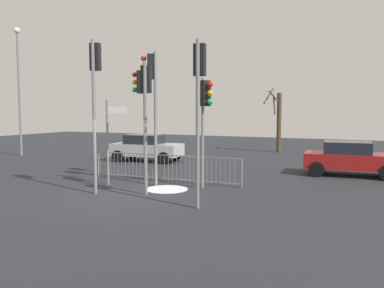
{
  "coord_description": "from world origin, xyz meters",
  "views": [
    {
      "loc": [
        7.66,
        -10.62,
        2.8
      ],
      "look_at": [
        0.99,
        3.35,
        1.49
      ],
      "focal_mm": 37.17,
      "sensor_mm": 36.0,
      "label": 1
    }
  ],
  "objects_px": {
    "street_lamp": "(19,79)",
    "bare_tree_left": "(278,120)",
    "traffic_light_rear_right": "(199,86)",
    "traffic_light_foreground_right": "(95,82)",
    "traffic_light_mid_right": "(151,88)",
    "car_silver_near": "(146,147)",
    "car_red_trailing": "(350,158)",
    "direction_sign_post": "(109,138)",
    "traffic_light_foreground_left": "(146,98)",
    "traffic_light_mid_left": "(205,108)",
    "traffic_light_rear_left": "(141,98)"
  },
  "relations": [
    {
      "from": "street_lamp",
      "to": "direction_sign_post",
      "type": "bearing_deg",
      "value": -26.78
    },
    {
      "from": "traffic_light_rear_left",
      "to": "car_red_trailing",
      "type": "xyz_separation_m",
      "value": [
        7.53,
        4.71,
        -2.51
      ]
    },
    {
      "from": "traffic_light_mid_left",
      "to": "car_red_trailing",
      "type": "bearing_deg",
      "value": 167.78
    },
    {
      "from": "traffic_light_foreground_left",
      "to": "street_lamp",
      "type": "xyz_separation_m",
      "value": [
        -13.04,
        6.25,
        1.48
      ]
    },
    {
      "from": "traffic_light_mid_left",
      "to": "traffic_light_rear_left",
      "type": "height_order",
      "value": "traffic_light_rear_left"
    },
    {
      "from": "traffic_light_foreground_left",
      "to": "traffic_light_foreground_right",
      "type": "xyz_separation_m",
      "value": [
        -1.58,
        -0.64,
        0.53
      ]
    },
    {
      "from": "bare_tree_left",
      "to": "traffic_light_rear_left",
      "type": "bearing_deg",
      "value": -100.68
    },
    {
      "from": "traffic_light_rear_right",
      "to": "traffic_light_foreground_right",
      "type": "distance_m",
      "value": 3.97
    },
    {
      "from": "car_silver_near",
      "to": "traffic_light_rear_left",
      "type": "bearing_deg",
      "value": -66.5
    },
    {
      "from": "traffic_light_foreground_right",
      "to": "street_lamp",
      "type": "xyz_separation_m",
      "value": [
        -11.46,
        6.89,
        0.95
      ]
    },
    {
      "from": "traffic_light_mid_left",
      "to": "traffic_light_rear_left",
      "type": "xyz_separation_m",
      "value": [
        -3.06,
        0.62,
        0.38
      ]
    },
    {
      "from": "traffic_light_rear_left",
      "to": "bare_tree_left",
      "type": "height_order",
      "value": "traffic_light_rear_left"
    },
    {
      "from": "car_silver_near",
      "to": "street_lamp",
      "type": "xyz_separation_m",
      "value": [
        -8.42,
        -1.09,
        3.92
      ]
    },
    {
      "from": "traffic_light_rear_left",
      "to": "traffic_light_rear_right",
      "type": "relative_size",
      "value": 0.94
    },
    {
      "from": "traffic_light_mid_right",
      "to": "direction_sign_post",
      "type": "height_order",
      "value": "traffic_light_mid_right"
    },
    {
      "from": "traffic_light_rear_right",
      "to": "traffic_light_foreground_right",
      "type": "bearing_deg",
      "value": 170.78
    },
    {
      "from": "traffic_light_rear_right",
      "to": "traffic_light_foreground_right",
      "type": "height_order",
      "value": "traffic_light_foreground_right"
    },
    {
      "from": "traffic_light_mid_left",
      "to": "car_silver_near",
      "type": "distance_m",
      "value": 8.61
    },
    {
      "from": "traffic_light_rear_left",
      "to": "traffic_light_rear_right",
      "type": "bearing_deg",
      "value": -140.17
    },
    {
      "from": "traffic_light_mid_left",
      "to": "direction_sign_post",
      "type": "height_order",
      "value": "traffic_light_mid_left"
    },
    {
      "from": "traffic_light_foreground_right",
      "to": "street_lamp",
      "type": "bearing_deg",
      "value": 138.63
    },
    {
      "from": "car_red_trailing",
      "to": "street_lamp",
      "type": "distance_m",
      "value": 19.36
    },
    {
      "from": "traffic_light_rear_right",
      "to": "car_red_trailing",
      "type": "distance_m",
      "value": 9.06
    },
    {
      "from": "traffic_light_foreground_right",
      "to": "traffic_light_mid_right",
      "type": "bearing_deg",
      "value": 52.96
    },
    {
      "from": "traffic_light_rear_left",
      "to": "bare_tree_left",
      "type": "relative_size",
      "value": 1.03
    },
    {
      "from": "traffic_light_foreground_right",
      "to": "car_red_trailing",
      "type": "bearing_deg",
      "value": 34.99
    },
    {
      "from": "traffic_light_foreground_left",
      "to": "bare_tree_left",
      "type": "relative_size",
      "value": 1.01
    },
    {
      "from": "traffic_light_rear_left",
      "to": "traffic_light_rear_right",
      "type": "xyz_separation_m",
      "value": [
        4.0,
        -3.18,
        0.21
      ]
    },
    {
      "from": "traffic_light_foreground_left",
      "to": "car_silver_near",
      "type": "relative_size",
      "value": 1.1
    },
    {
      "from": "traffic_light_rear_left",
      "to": "car_silver_near",
      "type": "height_order",
      "value": "traffic_light_rear_left"
    },
    {
      "from": "traffic_light_mid_right",
      "to": "car_silver_near",
      "type": "xyz_separation_m",
      "value": [
        -4.02,
        6.02,
        -2.85
      ]
    },
    {
      "from": "traffic_light_mid_right",
      "to": "traffic_light_foreground_right",
      "type": "relative_size",
      "value": 0.97
    },
    {
      "from": "traffic_light_mid_right",
      "to": "traffic_light_rear_left",
      "type": "bearing_deg",
      "value": 21.8
    },
    {
      "from": "street_lamp",
      "to": "bare_tree_left",
      "type": "xyz_separation_m",
      "value": [
        13.85,
        8.92,
        -2.52
      ]
    },
    {
      "from": "car_red_trailing",
      "to": "traffic_light_mid_right",
      "type": "bearing_deg",
      "value": -143.42
    },
    {
      "from": "traffic_light_rear_left",
      "to": "bare_tree_left",
      "type": "bearing_deg",
      "value": -22.34
    },
    {
      "from": "car_silver_near",
      "to": "car_red_trailing",
      "type": "height_order",
      "value": "same"
    },
    {
      "from": "traffic_light_rear_left",
      "to": "traffic_light_foreground_right",
      "type": "xyz_separation_m",
      "value": [
        0.05,
        -2.86,
        0.46
      ]
    },
    {
      "from": "traffic_light_foreground_left",
      "to": "direction_sign_post",
      "type": "bearing_deg",
      "value": 143.73
    },
    {
      "from": "traffic_light_foreground_right",
      "to": "car_silver_near",
      "type": "xyz_separation_m",
      "value": [
        -3.04,
        7.98,
        -2.97
      ]
    },
    {
      "from": "direction_sign_post",
      "to": "traffic_light_foreground_left",
      "type": "bearing_deg",
      "value": -36.29
    },
    {
      "from": "traffic_light_mid_left",
      "to": "street_lamp",
      "type": "distance_m",
      "value": 15.31
    },
    {
      "from": "direction_sign_post",
      "to": "street_lamp",
      "type": "bearing_deg",
      "value": 136.15
    },
    {
      "from": "traffic_light_foreground_left",
      "to": "car_red_trailing",
      "type": "xyz_separation_m",
      "value": [
        5.9,
        6.93,
        -2.44
      ]
    },
    {
      "from": "bare_tree_left",
      "to": "traffic_light_mid_left",
      "type": "bearing_deg",
      "value": -87.38
    },
    {
      "from": "traffic_light_rear_right",
      "to": "bare_tree_left",
      "type": "relative_size",
      "value": 1.1
    },
    {
      "from": "traffic_light_rear_right",
      "to": "street_lamp",
      "type": "height_order",
      "value": "street_lamp"
    },
    {
      "from": "traffic_light_rear_left",
      "to": "bare_tree_left",
      "type": "distance_m",
      "value": 13.23
    },
    {
      "from": "car_silver_near",
      "to": "bare_tree_left",
      "type": "xyz_separation_m",
      "value": [
        5.43,
        7.83,
        1.4
      ]
    },
    {
      "from": "traffic_light_foreground_right",
      "to": "traffic_light_rear_right",
      "type": "bearing_deg",
      "value": -15.06
    }
  ]
}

